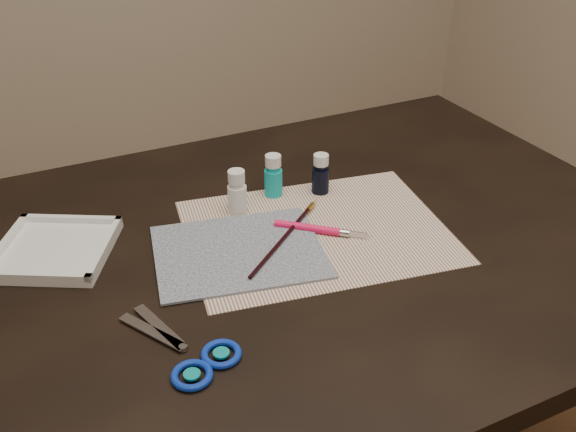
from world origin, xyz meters
name	(u,v)px	position (x,y,z in m)	size (l,w,h in m)	color
table	(288,399)	(0.00, 0.00, 0.38)	(1.30, 0.90, 0.75)	black
paper	(317,231)	(0.06, 0.01, 0.75)	(0.44, 0.33, 0.00)	white
canvas	(239,251)	(-0.09, 0.00, 0.75)	(0.27, 0.22, 0.00)	black
paint_bottle_white	(237,192)	(-0.04, 0.13, 0.79)	(0.03, 0.03, 0.08)	white
paint_bottle_cyan	(273,176)	(0.04, 0.15, 0.79)	(0.03, 0.03, 0.08)	#0FAFB7
paint_bottle_navy	(321,174)	(0.13, 0.13, 0.79)	(0.03, 0.03, 0.08)	black
paintbrush	(287,234)	(0.00, 0.01, 0.76)	(0.27, 0.01, 0.01)	black
craft_knife	(323,230)	(0.06, -0.01, 0.76)	(0.17, 0.01, 0.01)	#FF155C
scissors	(169,344)	(-0.25, -0.16, 0.76)	(0.21, 0.11, 0.01)	silver
palette_tray	(55,248)	(-0.36, 0.13, 0.76)	(0.18, 0.18, 0.02)	white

